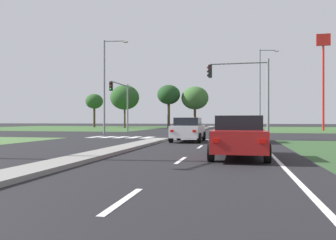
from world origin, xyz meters
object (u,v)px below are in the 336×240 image
object	(u,v)px
treeline_second	(125,97)
car_maroon_second	(242,130)
street_lamp_third	(261,86)
pedestrian_at_median	(194,122)
treeline_third	(169,95)
treeline_fourth	(195,98)
car_beige_near	(196,124)
street_lamp_second	(106,82)
car_red_third	(239,136)
fastfood_pole_sign	(323,61)
treeline_near	(94,102)
car_white_fourth	(188,129)
traffic_signal_far_left	(122,98)
traffic_signal_near_right	(246,85)

from	to	relation	value
treeline_second	car_maroon_second	bearing A→B (deg)	-59.87
street_lamp_third	pedestrian_at_median	world-z (taller)	street_lamp_third
treeline_third	treeline_fourth	xyz separation A→B (m)	(4.64, 0.75, -0.58)
car_beige_near	street_lamp_second	distance (m)	30.47
treeline_second	car_red_third	bearing A→B (deg)	-65.45
fastfood_pole_sign	treeline_fourth	size ratio (longest dim) A/B	1.77
treeline_near	treeline_third	bearing A→B (deg)	-14.43
car_red_third	treeline_third	bearing A→B (deg)	105.24
car_white_fourth	traffic_signal_far_left	distance (m)	17.43
street_lamp_second	pedestrian_at_median	distance (m)	13.05
car_beige_near	treeline_near	size ratio (longest dim) A/B	0.68
street_lamp_third	pedestrian_at_median	bearing A→B (deg)	-178.04
street_lamp_second	treeline_third	xyz separation A→B (m)	(1.13, 25.87, 0.54)
fastfood_pole_sign	traffic_signal_far_left	bearing A→B (deg)	-153.07
car_white_fourth	fastfood_pole_sign	xyz separation A→B (m)	(14.61, 26.45, 8.68)
traffic_signal_far_left	treeline_third	size ratio (longest dim) A/B	0.74
street_lamp_third	treeline_third	xyz separation A→B (m)	(-14.99, 16.08, 0.36)
treeline_second	car_white_fourth	bearing A→B (deg)	-64.42
car_maroon_second	traffic_signal_near_right	size ratio (longest dim) A/B	0.72
traffic_signal_far_left	pedestrian_at_median	world-z (taller)	traffic_signal_far_left
traffic_signal_near_right	treeline_second	world-z (taller)	treeline_second
car_white_fourth	treeline_third	bearing A→B (deg)	103.96
street_lamp_third	treeline_third	size ratio (longest dim) A/B	1.30
traffic_signal_far_left	street_lamp_third	world-z (taller)	street_lamp_third
car_white_fourth	street_lamp_third	bearing A→B (deg)	73.14
treeline_fourth	fastfood_pole_sign	bearing A→B (deg)	-28.55
car_beige_near	treeline_fourth	size ratio (longest dim) A/B	0.62
fastfood_pole_sign	pedestrian_at_median	bearing A→B (deg)	-157.98
street_lamp_third	treeline_third	world-z (taller)	street_lamp_third
traffic_signal_near_right	street_lamp_second	xyz separation A→B (m)	(-13.88, 7.24, 1.41)
car_beige_near	treeline_fourth	xyz separation A→B (m)	(0.11, -2.96, 4.61)
street_lamp_third	treeline_near	size ratio (longest dim) A/B	1.49
car_red_third	street_lamp_third	bearing A→B (deg)	84.57
car_maroon_second	treeline_second	world-z (taller)	treeline_second
treeline_second	street_lamp_second	bearing A→B (deg)	-74.42
car_beige_near	car_white_fourth	world-z (taller)	car_white_fourth
fastfood_pole_sign	car_beige_near	bearing A→B (deg)	145.15
car_red_third	treeline_near	bearing A→B (deg)	120.15
street_lamp_second	fastfood_pole_sign	size ratio (longest dim) A/B	0.74
car_red_third	car_beige_near	bearing A→B (deg)	99.01
street_lamp_second	treeline_third	bearing A→B (deg)	87.50
car_red_third	car_white_fourth	bearing A→B (deg)	110.20
car_maroon_second	car_red_third	size ratio (longest dim) A/B	0.93
car_beige_near	traffic_signal_far_left	world-z (taller)	traffic_signal_far_left
fastfood_pole_sign	treeline_second	distance (m)	33.69
treeline_second	treeline_fourth	size ratio (longest dim) A/B	1.07
treeline_second	pedestrian_at_median	bearing A→B (deg)	-47.68
car_maroon_second	treeline_fourth	bearing A→B (deg)	102.12
treeline_third	fastfood_pole_sign	bearing A→B (deg)	-22.06
treeline_fourth	street_lamp_second	bearing A→B (deg)	-102.23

